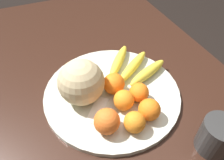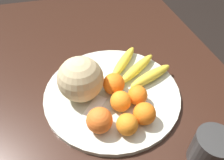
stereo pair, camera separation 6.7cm
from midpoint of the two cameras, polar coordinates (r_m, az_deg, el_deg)
kitchen_table at (r=0.80m, az=-1.76°, el=-7.88°), size 1.54×0.87×0.75m
fruit_bowl at (r=0.71m, az=-2.70°, el=-3.42°), size 0.44×0.44×0.02m
melon at (r=0.64m, az=-10.93°, el=-0.90°), size 0.14×0.14×0.14m
banana_bunch at (r=0.76m, az=2.95°, el=3.33°), size 0.23×0.23×0.04m
orange_front_left at (r=0.59m, az=-4.66°, el=-10.88°), size 0.07×0.07×0.07m
orange_front_right at (r=0.64m, az=0.12°, el=-5.44°), size 0.06×0.06×0.06m
orange_mid_center at (r=0.62m, az=6.68°, el=-7.87°), size 0.06×0.06×0.06m
orange_back_left at (r=0.68m, az=-2.34°, el=-1.11°), size 0.07×0.07×0.07m
orange_back_right at (r=0.66m, az=4.22°, el=-3.43°), size 0.06×0.06×0.06m
orange_top_small at (r=0.59m, az=2.68°, el=-11.13°), size 0.06×0.06×0.06m
produce_tag at (r=0.66m, az=-6.76°, el=-7.91°), size 0.10×0.09×0.00m
ceramic_mug at (r=0.61m, az=23.24°, el=-13.64°), size 0.11×0.11×0.10m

